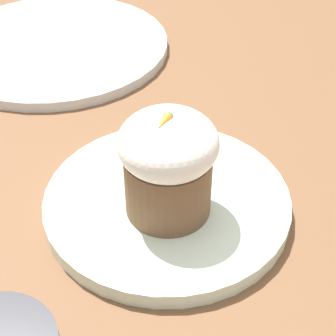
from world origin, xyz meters
The scene contains 5 objects.
ground_plane centered at (0.00, 0.00, 0.00)m, with size 4.00×4.00×0.00m, color brown.
dessert_plate centered at (0.00, 0.00, 0.01)m, with size 0.22×0.22×0.02m.
carrot_cake centered at (0.01, 0.01, 0.07)m, with size 0.08×0.08×0.10m.
spoon centered at (-0.01, -0.01, 0.02)m, with size 0.12×0.04×0.01m.
side_plate centered at (-0.20, -0.27, 0.01)m, with size 0.29×0.29×0.01m.
Camera 1 is at (0.32, 0.17, 0.35)m, focal length 60.00 mm.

